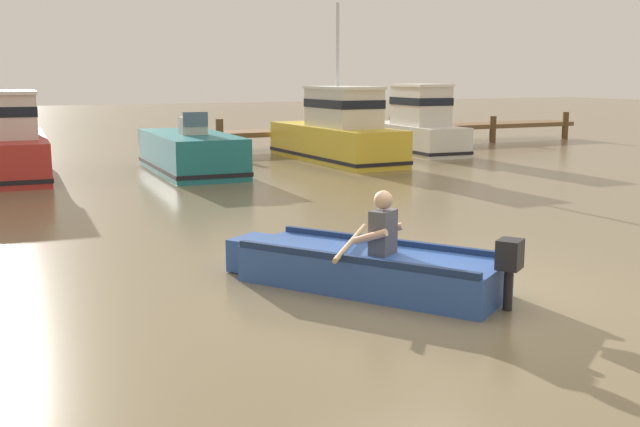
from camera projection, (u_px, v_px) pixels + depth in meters
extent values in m
plane|color=#7A6B4C|center=(425.00, 289.00, 8.88)|extent=(120.00, 120.00, 0.00)
cube|color=brown|center=(402.00, 128.00, 27.31)|extent=(15.14, 1.50, 0.16)
cylinder|color=brown|center=(220.00, 137.00, 23.66)|extent=(0.24, 0.24, 1.15)
cylinder|color=brown|center=(322.00, 132.00, 25.17)|extent=(0.24, 0.24, 1.25)
cylinder|color=brown|center=(392.00, 129.00, 27.95)|extent=(0.24, 0.24, 1.02)
cylinder|color=brown|center=(493.00, 129.00, 28.23)|extent=(0.24, 0.24, 0.99)
cylinder|color=brown|center=(565.00, 126.00, 29.74)|extent=(0.24, 0.24, 1.07)
cube|color=#2D519E|center=(371.00, 270.00, 8.87)|extent=(2.63, 3.19, 0.44)
cube|color=#2D519E|center=(252.00, 253.00, 9.74)|extent=(0.73, 0.67, 0.42)
cube|color=navy|center=(351.00, 259.00, 8.39)|extent=(1.75, 2.57, 0.08)
cube|color=navy|center=(390.00, 242.00, 9.25)|extent=(1.75, 2.57, 0.08)
cube|color=#3C62B2|center=(379.00, 257.00, 8.79)|extent=(1.00, 0.79, 0.06)
cylinder|color=black|center=(508.00, 286.00, 8.03)|extent=(0.14, 0.14, 0.54)
cube|color=black|center=(510.00, 254.00, 7.97)|extent=(0.37, 0.36, 0.32)
cube|color=#4C4C51|center=(383.00, 232.00, 8.71)|extent=(0.40, 0.37, 0.52)
sphere|color=tan|center=(383.00, 200.00, 8.64)|extent=(0.22, 0.22, 0.22)
cylinder|color=tan|center=(371.00, 237.00, 8.55)|extent=(0.31, 0.40, 0.23)
cylinder|color=tan|center=(387.00, 230.00, 8.92)|extent=(0.31, 0.40, 0.23)
cylinder|color=tan|center=(351.00, 242.00, 9.12)|extent=(1.29, 1.61, 0.06)
cube|color=#B72D28|center=(8.00, 155.00, 19.00)|extent=(2.14, 6.06, 1.00)
cube|color=black|center=(9.00, 168.00, 19.05)|extent=(2.18, 6.10, 0.10)
cube|color=silver|center=(5.00, 116.00, 18.32)|extent=(1.55, 2.58, 1.05)
cube|color=black|center=(4.00, 110.00, 18.30)|extent=(1.58, 2.61, 0.24)
cube|color=white|center=(3.00, 92.00, 18.22)|extent=(1.63, 2.71, 0.08)
cube|color=#1E727A|center=(191.00, 153.00, 19.48)|extent=(1.98, 4.73, 1.01)
cube|color=black|center=(191.00, 166.00, 19.54)|extent=(2.02, 4.77, 0.10)
cube|color=beige|center=(193.00, 126.00, 19.03)|extent=(0.65, 0.52, 0.44)
cube|color=slate|center=(195.00, 119.00, 18.76)|extent=(0.64, 0.06, 0.36)
cube|color=gold|center=(335.00, 143.00, 22.10)|extent=(1.87, 5.62, 1.03)
cube|color=black|center=(335.00, 155.00, 22.16)|extent=(1.91, 5.66, 0.10)
cube|color=silver|center=(343.00, 108.00, 21.46)|extent=(1.41, 2.38, 1.07)
cube|color=black|center=(343.00, 103.00, 21.44)|extent=(1.44, 2.41, 0.24)
cube|color=white|center=(343.00, 88.00, 21.36)|extent=(1.48, 2.50, 0.08)
cylinder|color=silver|center=(337.00, 65.00, 21.56)|extent=(0.10, 0.10, 3.50)
cube|color=white|center=(413.00, 138.00, 24.59)|extent=(1.73, 4.63, 0.92)
cube|color=black|center=(413.00, 147.00, 24.64)|extent=(1.77, 4.67, 0.10)
cube|color=silver|center=(421.00, 106.00, 24.02)|extent=(1.28, 1.97, 1.23)
cube|color=black|center=(421.00, 101.00, 23.99)|extent=(1.31, 2.00, 0.24)
cube|color=white|center=(421.00, 85.00, 23.90)|extent=(1.34, 2.07, 0.08)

